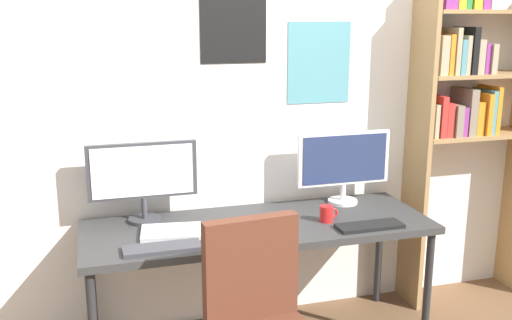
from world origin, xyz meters
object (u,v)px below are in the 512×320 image
keyboard_right (370,226)px  computer_mouse (267,230)px  laptop_closed (172,232)px  coffee_mug (327,214)px  keyboard_left (162,248)px  bookshelf (467,94)px  desk (259,233)px  monitor_left (143,176)px  monitor_right (344,163)px

keyboard_right → computer_mouse: size_ratio=3.81×
computer_mouse → laptop_closed: computer_mouse is taller
computer_mouse → coffee_mug: (0.38, 0.08, 0.03)m
computer_mouse → keyboard_left: bearing=-172.1°
computer_mouse → laptop_closed: (-0.48, 0.12, -0.00)m
computer_mouse → laptop_closed: bearing=165.5°
computer_mouse → bookshelf: bearing=14.9°
desk → laptop_closed: laptop_closed is taller
bookshelf → computer_mouse: bearing=-165.1°
monitor_left → monitor_right: monitor_left is taller
bookshelf → laptop_closed: (-1.92, -0.26, -0.63)m
keyboard_right → computer_mouse: bearing=172.1°
keyboard_right → monitor_left: bearing=159.1°
bookshelf → keyboard_left: 2.14m
monitor_right → computer_mouse: size_ratio=6.09×
monitor_right → bookshelf: bearing=1.2°
bookshelf → desk: bearing=-170.9°
laptop_closed → keyboard_left: bearing=-103.1°
keyboard_left → coffee_mug: 0.95m
keyboard_right → coffee_mug: size_ratio=3.45×
monitor_left → keyboard_right: 1.27m
keyboard_left → bookshelf: bearing=13.0°
desk → computer_mouse: size_ratio=20.01×
monitor_right → coffee_mug: (-0.22, -0.28, -0.21)m
bookshelf → monitor_left: bearing=-179.5°
desk → monitor_left: size_ratio=3.22×
monitor_right → keyboard_right: bearing=-95.2°
keyboard_right → bookshelf: bearing=27.8°
desk → keyboard_left: bearing=-157.7°
coffee_mug → bookshelf: bearing=16.0°
keyboard_left → computer_mouse: 0.56m
monitor_right → coffee_mug: monitor_right is taller
bookshelf → keyboard_right: size_ratio=5.93×
desk → keyboard_right: bearing=-22.3°
monitor_left → bookshelf: bearing=0.5°
bookshelf → monitor_left: bookshelf is taller
keyboard_left → coffee_mug: size_ratio=3.60×
monitor_right → keyboard_right: (-0.04, -0.44, -0.24)m
laptop_closed → desk: bearing=11.1°
monitor_left → laptop_closed: bearing=-63.9°
laptop_closed → coffee_mug: bearing=4.9°
bookshelf → keyboard_left: (-1.99, -0.46, -0.63)m
computer_mouse → desk: bearing=89.8°
monitor_left → desk: bearing=-19.5°
monitor_left → coffee_mug: size_ratio=5.63×
bookshelf → keyboard_right: bearing=-152.2°
keyboard_left → keyboard_right: (1.12, 0.00, 0.00)m
computer_mouse → laptop_closed: size_ratio=0.30×
keyboard_left → computer_mouse: bearing=7.9°
desk → keyboard_right: (0.56, -0.23, 0.06)m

